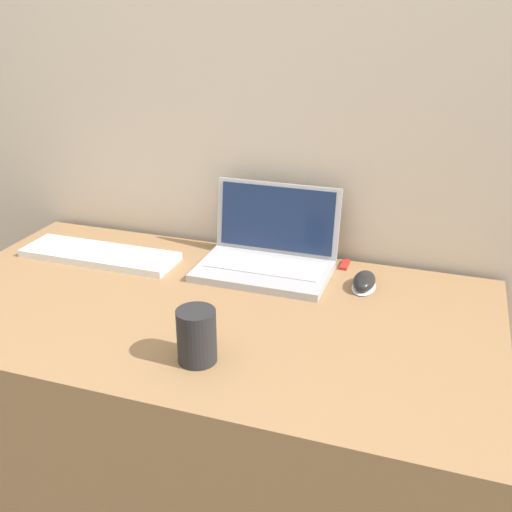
# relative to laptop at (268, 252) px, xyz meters

# --- Properties ---
(wall_back) EXTENTS (7.00, 0.04, 2.50)m
(wall_back) POSITION_rel_laptop_xyz_m (-0.08, 0.16, 0.49)
(wall_back) COLOR beige
(wall_back) RESTS_ON ground_plane
(desk) EXTENTS (1.37, 0.74, 0.72)m
(desk) POSITION_rel_laptop_xyz_m (-0.08, -0.25, -0.40)
(desk) COLOR #936D47
(desk) RESTS_ON ground_plane
(laptop) EXTENTS (0.35, 0.25, 0.21)m
(laptop) POSITION_rel_laptop_xyz_m (0.00, 0.00, 0.00)
(laptop) COLOR #ADADB2
(laptop) RESTS_ON desk
(drink_cup) EXTENTS (0.08, 0.08, 0.11)m
(drink_cup) POSITION_rel_laptop_xyz_m (-0.00, -0.47, 0.01)
(drink_cup) COLOR #232326
(drink_cup) RESTS_ON desk
(computer_mouse) EXTENTS (0.06, 0.11, 0.04)m
(computer_mouse) POSITION_rel_laptop_xyz_m (0.26, -0.03, -0.03)
(computer_mouse) COLOR white
(computer_mouse) RESTS_ON desk
(external_keyboard) EXTENTS (0.44, 0.14, 0.02)m
(external_keyboard) POSITION_rel_laptop_xyz_m (-0.47, -0.09, -0.04)
(external_keyboard) COLOR silver
(external_keyboard) RESTS_ON desk
(usb_stick) EXTENTS (0.02, 0.06, 0.01)m
(usb_stick) POSITION_rel_laptop_xyz_m (0.19, 0.08, -0.04)
(usb_stick) COLOR #B2261E
(usb_stick) RESTS_ON desk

